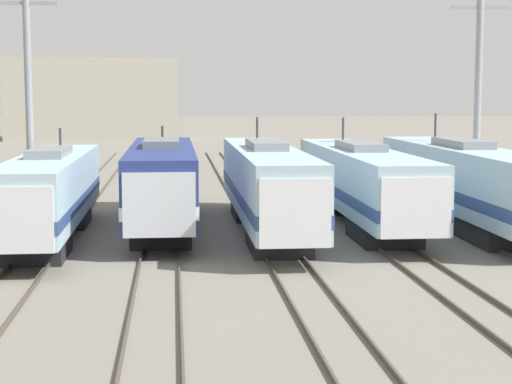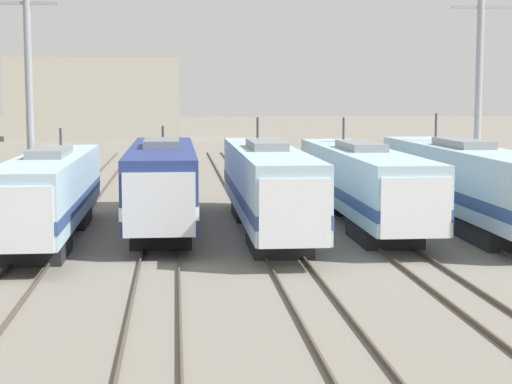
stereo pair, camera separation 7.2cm
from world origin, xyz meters
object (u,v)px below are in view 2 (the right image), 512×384
at_px(locomotive_far_left, 49,194).
at_px(catenary_tower_right, 478,93).
at_px(catenary_tower_left, 29,93).
at_px(locomotive_center, 267,186).
at_px(locomotive_far_right, 466,183).
at_px(locomotive_center_right, 363,183).
at_px(locomotive_center_left, 162,183).

bearing_deg(locomotive_far_left, catenary_tower_right, 19.25).
bearing_deg(catenary_tower_left, locomotive_center, -28.21).
bearing_deg(locomotive_far_right, locomotive_center, -175.25).
distance_m(locomotive_far_left, locomotive_center_right, 14.45).
xyz_separation_m(locomotive_center, catenary_tower_left, (-11.34, 6.08, 4.16)).
bearing_deg(locomotive_far_left, locomotive_center_right, 12.12).
bearing_deg(catenary_tower_right, locomotive_center_left, -165.08).
bearing_deg(locomotive_center_right, locomotive_far_right, -11.06).
height_order(locomotive_far_left, locomotive_center_right, locomotive_center_right).
xyz_separation_m(locomotive_far_left, locomotive_center, (9.42, 1.33, 0.09)).
bearing_deg(catenary_tower_right, locomotive_center_right, -148.34).
height_order(locomotive_center, catenary_tower_left, catenary_tower_left).
height_order(locomotive_far_right, catenary_tower_right, catenary_tower_right).
relative_size(locomotive_center, locomotive_far_right, 0.97).
xyz_separation_m(locomotive_far_right, catenary_tower_right, (2.39, 5.30, 4.17)).
relative_size(locomotive_center, catenary_tower_left, 1.54).
relative_size(locomotive_far_right, catenary_tower_right, 1.59).
bearing_deg(catenary_tower_right, locomotive_far_right, -114.28).
bearing_deg(locomotive_center_right, locomotive_far_left, -167.88).
bearing_deg(locomotive_center_left, locomotive_far_right, -3.63).
relative_size(locomotive_far_left, catenary_tower_left, 1.36).
bearing_deg(locomotive_far_left, locomotive_far_right, 6.40).
xyz_separation_m(locomotive_center_right, catenary_tower_right, (7.10, 4.38, 4.24)).
distance_m(locomotive_center_left, locomotive_center, 5.00).
relative_size(locomotive_far_left, locomotive_center, 0.88).
xyz_separation_m(locomotive_far_left, locomotive_center_left, (4.71, 3.01, 0.09)).
height_order(locomotive_center_right, locomotive_far_right, locomotive_far_right).
relative_size(locomotive_far_right, catenary_tower_left, 1.59).
relative_size(locomotive_center, catenary_tower_right, 1.54).
relative_size(locomotive_center_right, catenary_tower_right, 1.58).
bearing_deg(locomotive_center, catenary_tower_left, 151.79).
height_order(locomotive_center_left, locomotive_center_right, locomotive_center_right).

